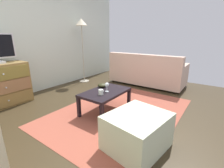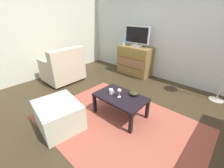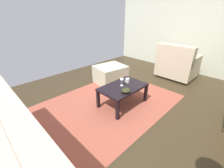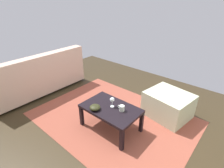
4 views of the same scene
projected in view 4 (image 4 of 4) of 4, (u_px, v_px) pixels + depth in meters
ground_plane at (114, 130)px, 2.77m from camera, size 5.93×4.68×0.05m
area_rug at (113, 118)px, 3.01m from camera, size 2.60×1.90×0.01m
coffee_table at (111, 110)px, 2.64m from camera, size 0.87×0.55×0.39m
wine_glass at (112, 100)px, 2.59m from camera, size 0.07×0.07×0.16m
mug at (122, 108)px, 2.53m from camera, size 0.11×0.08×0.08m
bowl_decorative at (95, 107)px, 2.56m from camera, size 0.16×0.16×0.07m
couch_large at (37, 77)px, 3.71m from camera, size 0.85×1.98×0.86m
ottoman at (168, 105)px, 2.98m from camera, size 0.78×0.70×0.43m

